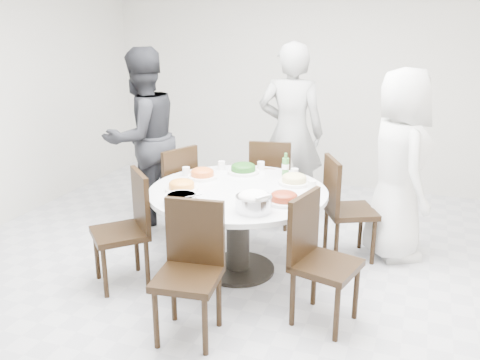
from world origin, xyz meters
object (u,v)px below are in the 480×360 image
(diner_middle, at_px, (291,133))
(diner_left, at_px, (143,138))
(chair_s, at_px, (187,275))
(chair_n, at_px, (271,182))
(chair_nw, at_px, (169,192))
(diner_right, at_px, (399,165))
(soup_bowl, at_px, (181,199))
(dining_table, at_px, (238,231))
(rice_bowl, at_px, (254,204))
(beverage_bottle, at_px, (286,165))
(chair_ne, at_px, (351,209))
(chair_sw, at_px, (119,231))
(chair_se, at_px, (326,263))

(diner_middle, xyz_separation_m, diner_left, (-1.44, -0.62, -0.03))
(chair_s, distance_m, diner_middle, 2.46)
(chair_n, height_order, chair_nw, same)
(chair_s, xyz_separation_m, diner_left, (-1.37, 1.79, 0.45))
(chair_n, height_order, diner_middle, diner_middle)
(diner_right, height_order, diner_middle, diner_middle)
(chair_s, height_order, soup_bowl, chair_s)
(dining_table, xyz_separation_m, diner_right, (1.23, 0.81, 0.49))
(diner_middle, height_order, soup_bowl, diner_middle)
(diner_right, height_order, rice_bowl, diner_right)
(chair_n, bearing_deg, beverage_bottle, 106.78)
(chair_ne, distance_m, diner_left, 2.26)
(chair_sw, bearing_deg, chair_n, 109.24)
(dining_table, height_order, diner_right, diner_right)
(chair_s, bearing_deg, rice_bowl, 59.39)
(chair_se, bearing_deg, chair_sw, 104.92)
(chair_n, relative_size, diner_right, 0.55)
(rice_bowl, bearing_deg, diner_left, 144.22)
(chair_n, xyz_separation_m, diner_middle, (0.13, 0.26, 0.48))
(diner_right, relative_size, soup_bowl, 6.87)
(chair_nw, bearing_deg, diner_left, -101.41)
(chair_ne, relative_size, chair_se, 1.00)
(chair_sw, bearing_deg, chair_nw, 138.93)
(dining_table, height_order, chair_n, chair_n)
(chair_s, bearing_deg, chair_sw, 142.96)
(chair_nw, height_order, chair_s, same)
(soup_bowl, bearing_deg, diner_middle, 78.63)
(chair_se, distance_m, diner_middle, 2.11)
(chair_se, xyz_separation_m, diner_left, (-2.21, 1.28, 0.45))
(chair_n, bearing_deg, dining_table, 82.15)
(diner_right, bearing_deg, soup_bowl, 105.07)
(chair_sw, height_order, rice_bowl, chair_sw)
(chair_n, relative_size, chair_s, 1.00)
(dining_table, xyz_separation_m, chair_n, (-0.04, 1.12, 0.10))
(dining_table, distance_m, chair_s, 1.03)
(chair_n, xyz_separation_m, chair_se, (0.90, -1.65, 0.00))
(soup_bowl, bearing_deg, chair_s, -60.96)
(chair_ne, bearing_deg, diner_left, 59.45)
(chair_s, height_order, diner_middle, diner_middle)
(dining_table, relative_size, diner_right, 0.87)
(soup_bowl, height_order, beverage_bottle, beverage_bottle)
(chair_se, relative_size, soup_bowl, 3.78)
(beverage_bottle, bearing_deg, chair_n, 116.72)
(diner_middle, height_order, diner_left, diner_middle)
(soup_bowl, xyz_separation_m, beverage_bottle, (0.56, 0.98, 0.07))
(chair_sw, bearing_deg, chair_s, 14.65)
(diner_right, distance_m, diner_middle, 1.28)
(dining_table, bearing_deg, chair_se, -31.30)
(dining_table, xyz_separation_m, diner_left, (-1.35, 0.76, 0.55))
(diner_right, bearing_deg, chair_s, 121.41)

